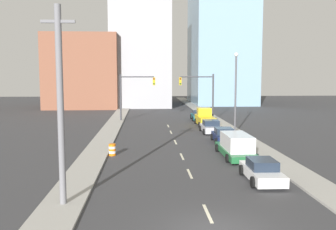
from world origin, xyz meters
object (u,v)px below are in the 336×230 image
sedan_navy (224,136)px  box_truck_green (236,146)px  traffic_barrel (112,150)px  sedan_teal (199,116)px  sedan_silver (211,127)px  street_lamp (236,87)px  pickup_truck_yellow (205,118)px  traffic_signal_right (203,90)px  sedan_white (262,171)px  utility_pole_left_near (60,105)px  traffic_signal_left (130,90)px

sedan_navy → box_truck_green: bearing=-91.6°
traffic_barrel → sedan_teal: bearing=66.1°
traffic_barrel → box_truck_green: bearing=-6.5°
traffic_barrel → sedan_silver: bearing=48.8°
sedan_silver → traffic_barrel: bearing=-131.1°
street_lamp → box_truck_green: bearing=-103.1°
pickup_truck_yellow → traffic_signal_right: bearing=83.6°
traffic_barrel → sedan_teal: sedan_teal is taller
traffic_barrel → sedan_white: bearing=-39.0°
sedan_navy → utility_pole_left_near: bearing=-122.6°
traffic_signal_left → pickup_truck_yellow: (9.75, -5.20, -3.43)m
traffic_signal_left → sedan_silver: bearing=-50.6°
sedan_white → sedan_silver: (0.25, 19.35, 0.02)m
sedan_teal → sedan_silver: bearing=-90.1°
sedan_teal → traffic_signal_left: bearing=-175.7°
sedan_white → sedan_teal: bearing=90.1°
sedan_silver → traffic_signal_left: bearing=129.5°
traffic_barrel → pickup_truck_yellow: 20.52m
traffic_barrel → sedan_navy: 11.53m
traffic_signal_right → pickup_truck_yellow: bearing=-96.3°
traffic_signal_left → traffic_barrel: bearing=-91.5°
sedan_silver → sedan_teal: sedan_silver is taller
traffic_barrel → box_truck_green: size_ratio=0.15×
utility_pole_left_near → pickup_truck_yellow: bearing=68.2°
utility_pole_left_near → sedan_white: bearing=18.5°
traffic_signal_right → traffic_signal_left: bearing=180.0°
traffic_signal_left → utility_pole_left_near: size_ratio=0.68×
traffic_signal_right → sedan_white: 31.06m
utility_pole_left_near → traffic_signal_left: bearing=86.7°
box_truck_green → sedan_teal: (0.53, 24.51, -0.25)m
street_lamp → traffic_signal_right: bearing=97.2°
traffic_barrel → sedan_navy: size_ratio=0.22×
traffic_signal_left → utility_pole_left_near: bearing=-93.3°
traffic_signal_left → traffic_signal_right: same height
traffic_signal_left → pickup_truck_yellow: size_ratio=1.12×
traffic_signal_left → sedan_silver: traffic_signal_left is taller
traffic_signal_left → sedan_silver: (9.42, -11.46, -3.67)m
sedan_white → sedan_navy: 13.24m
sedan_navy → sedan_silver: size_ratio=1.01×
box_truck_green → sedan_silver: box_truck_green is taller
traffic_barrel → sedan_white: (9.78, -7.91, 0.15)m
utility_pole_left_near → street_lamp: utility_pole_left_near is taller
utility_pole_left_near → sedan_navy: utility_pole_left_near is taller
sedan_white → sedan_navy: bearing=89.2°
sedan_white → sedan_silver: sedan_silver is taller
traffic_signal_right → traffic_barrel: 25.68m
traffic_signal_right → traffic_barrel: bearing=-115.5°
utility_pole_left_near → traffic_barrel: 12.58m
traffic_signal_left → utility_pole_left_near: 34.63m
traffic_signal_left → sedan_teal: traffic_signal_left is taller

